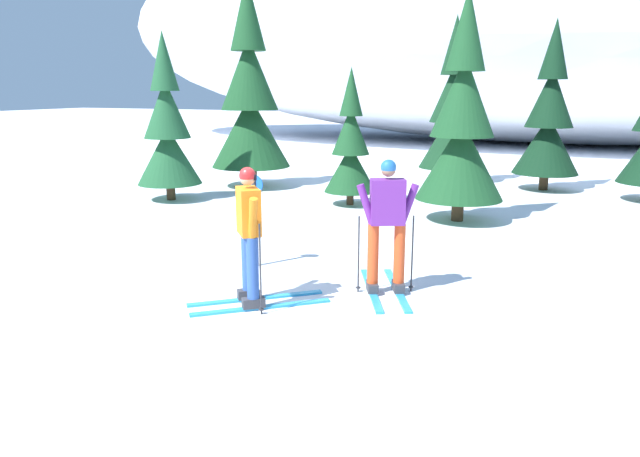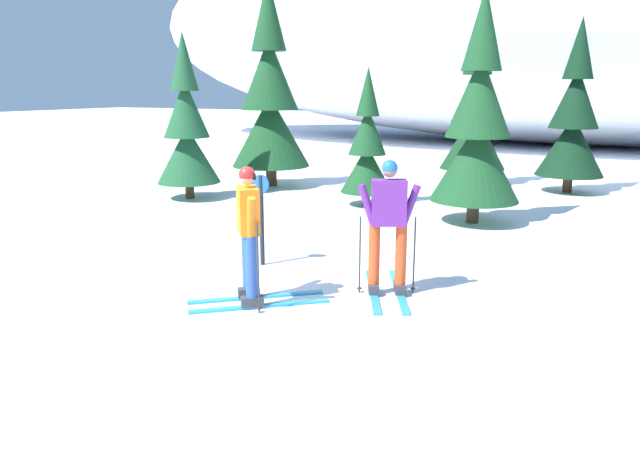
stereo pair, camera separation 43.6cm
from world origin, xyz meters
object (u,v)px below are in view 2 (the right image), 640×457
object	(u,v)px
pine_tree_center_left	(367,149)
pine_tree_center	(475,115)
skier_orange_jacket	(249,233)
pine_tree_left	(270,101)
trail_marker_post	(262,214)
pine_tree_right	(573,121)
skier_purple_jacket	(388,225)
pine_tree_center_right	(478,128)
pine_tree_far_left	(187,131)

from	to	relation	value
pine_tree_center_left	pine_tree_center	world-z (taller)	pine_tree_center
skier_orange_jacket	pine_tree_center_left	size ratio (longest dim) A/B	0.56
skier_orange_jacket	pine_tree_left	world-z (taller)	pine_tree_left
skier_orange_jacket	pine_tree_left	bearing A→B (deg)	119.22
trail_marker_post	pine_tree_right	bearing A→B (deg)	68.04
pine_tree_left	pine_tree_center	size ratio (longest dim) A/B	1.20
skier_purple_jacket	pine_tree_center_left	world-z (taller)	pine_tree_center_left
pine_tree_right	pine_tree_center_right	bearing A→B (deg)	-106.83
pine_tree_center_right	pine_tree_right	world-z (taller)	pine_tree_center_right
pine_tree_center_right	skier_orange_jacket	bearing A→B (deg)	-104.15
pine_tree_center_left	pine_tree_center_right	size ratio (longest dim) A/B	0.69
pine_tree_left	pine_tree_right	world-z (taller)	pine_tree_left
pine_tree_far_left	pine_tree_left	distance (m)	2.81
pine_tree_center_left	trail_marker_post	xyz separation A→B (m)	(0.37, -5.25, -0.52)
pine_tree_center	pine_tree_center_right	size ratio (longest dim) A/B	1.01
pine_tree_far_left	pine_tree_right	xyz separation A→B (m)	(8.43, 5.16, 0.18)
skier_purple_jacket	trail_marker_post	xyz separation A→B (m)	(-2.21, 0.43, -0.15)
pine_tree_left	skier_orange_jacket	bearing A→B (deg)	-60.78
skier_orange_jacket	trail_marker_post	size ratio (longest dim) A/B	1.24
skier_purple_jacket	pine_tree_right	world-z (taller)	pine_tree_right
trail_marker_post	skier_purple_jacket	bearing A→B (deg)	-11.09
pine_tree_right	trail_marker_post	size ratio (longest dim) A/B	3.14
skier_purple_jacket	pine_tree_right	size ratio (longest dim) A/B	0.41
pine_tree_center	trail_marker_post	distance (m)	9.53
trail_marker_post	pine_tree_left	bearing A→B (deg)	119.78
skier_purple_jacket	pine_tree_left	world-z (taller)	pine_tree_left
skier_purple_jacket	pine_tree_center_left	size ratio (longest dim) A/B	0.57
pine_tree_center	trail_marker_post	size ratio (longest dim) A/B	3.29
pine_tree_center	pine_tree_center_right	distance (m)	5.02
skier_purple_jacket	pine_tree_left	size ratio (longest dim) A/B	0.32
skier_purple_jacket	pine_tree_far_left	world-z (taller)	pine_tree_far_left
pine_tree_far_left	pine_tree_center	distance (m)	7.88
pine_tree_center_left	pine_tree_center_right	bearing A→B (deg)	-16.05
pine_tree_center	trail_marker_post	xyz separation A→B (m)	(-1.19, -9.38, -1.15)
pine_tree_far_left	trail_marker_post	bearing A→B (deg)	-41.47
trail_marker_post	pine_tree_far_left	bearing A→B (deg)	138.53
skier_orange_jacket	skier_purple_jacket	size ratio (longest dim) A/B	0.98
skier_purple_jacket	pine_tree_center_right	distance (m)	5.02
pine_tree_left	pine_tree_center	world-z (taller)	pine_tree_left
skier_orange_jacket	pine_tree_right	bearing A→B (deg)	74.65
pine_tree_center_right	pine_tree_left	bearing A→B (deg)	159.83
skier_purple_jacket	trail_marker_post	distance (m)	2.26
pine_tree_left	pine_tree_center_right	bearing A→B (deg)	-20.17
pine_tree_left	pine_tree_center_right	size ratio (longest dim) A/B	1.22
skier_orange_jacket	pine_tree_center	size ratio (longest dim) A/B	0.38
pine_tree_far_left	pine_tree_right	size ratio (longest dim) A/B	0.90
pine_tree_left	trail_marker_post	xyz separation A→B (m)	(3.86, -6.75, -1.54)
pine_tree_center	trail_marker_post	world-z (taller)	pine_tree_center
pine_tree_left	pine_tree_center_left	world-z (taller)	pine_tree_left
pine_tree_center_left	pine_tree_center_right	world-z (taller)	pine_tree_center_right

